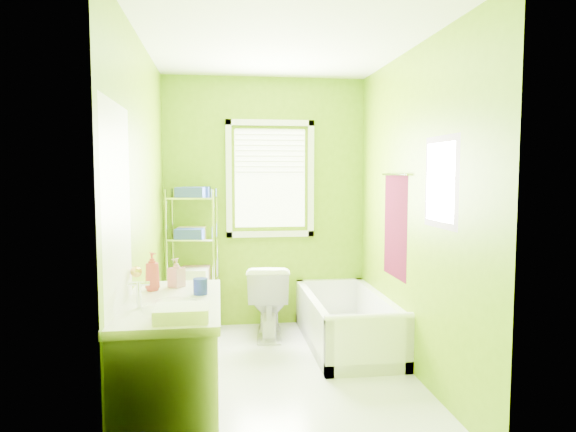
{
  "coord_description": "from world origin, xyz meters",
  "views": [
    {
      "loc": [
        -0.48,
        -3.92,
        1.62
      ],
      "look_at": [
        0.08,
        0.25,
        1.26
      ],
      "focal_mm": 32.0,
      "sensor_mm": 36.0,
      "label": 1
    }
  ],
  "objects": [
    {
      "name": "ground",
      "position": [
        0.0,
        0.0,
        0.0
      ],
      "size": [
        2.9,
        2.9,
        0.0
      ],
      "primitive_type": "plane",
      "color": "silver",
      "rests_on": "ground"
    },
    {
      "name": "room_envelope",
      "position": [
        0.0,
        0.0,
        1.55
      ],
      "size": [
        2.14,
        2.94,
        2.62
      ],
      "color": "#608B06",
      "rests_on": "ground"
    },
    {
      "name": "window",
      "position": [
        0.05,
        1.42,
        1.61
      ],
      "size": [
        0.92,
        0.05,
        1.22
      ],
      "color": "white",
      "rests_on": "ground"
    },
    {
      "name": "door",
      "position": [
        -1.04,
        -1.0,
        1.0
      ],
      "size": [
        0.09,
        0.8,
        2.0
      ],
      "color": "white",
      "rests_on": "ground"
    },
    {
      "name": "right_wall_decor",
      "position": [
        1.04,
        -0.02,
        1.32
      ],
      "size": [
        0.04,
        1.48,
        1.17
      ],
      "color": "#49081A",
      "rests_on": "ground"
    },
    {
      "name": "bathtub",
      "position": [
        0.69,
        0.64,
        0.16
      ],
      "size": [
        0.72,
        1.55,
        0.5
      ],
      "color": "white",
      "rests_on": "ground"
    },
    {
      "name": "toilet",
      "position": [
        -0.01,
        1.04,
        0.36
      ],
      "size": [
        0.48,
        0.75,
        0.73
      ],
      "primitive_type": "imported",
      "rotation": [
        0.0,
        0.0,
        3.04
      ],
      "color": "white",
      "rests_on": "ground"
    },
    {
      "name": "vanity",
      "position": [
        -0.77,
        -0.85,
        0.46
      ],
      "size": [
        0.58,
        1.14,
        1.1
      ],
      "color": "white",
      "rests_on": "ground"
    },
    {
      "name": "wire_shelf_unit",
      "position": [
        -0.74,
        1.29,
        0.89
      ],
      "size": [
        0.52,
        0.42,
        1.47
      ],
      "color": "silver",
      "rests_on": "ground"
    }
  ]
}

